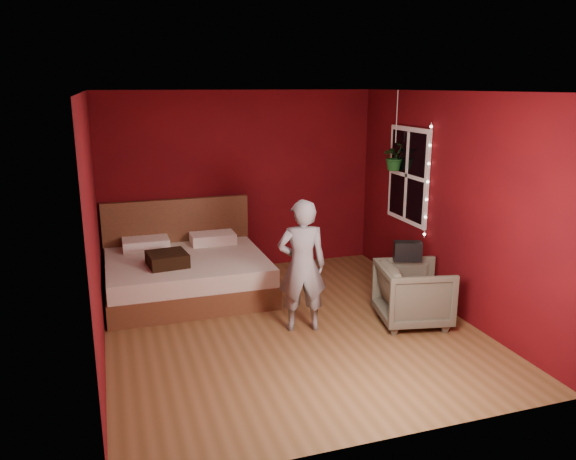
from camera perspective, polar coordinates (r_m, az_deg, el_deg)
The scene contains 10 objects.
floor at distance 6.49m, azimuth 0.06°, elevation -9.70°, with size 4.50×4.50×0.00m, color brown.
room_walls at distance 6.00m, azimuth 0.07°, elevation 5.09°, with size 4.04×4.54×2.62m.
window at distance 7.65m, azimuth 12.09°, elevation 5.45°, with size 0.05×0.97×1.27m.
fairy_lights at distance 7.19m, azimuth 14.00°, elevation 4.78°, with size 0.04×0.04×1.45m.
bed at distance 7.50m, azimuth -10.33°, elevation -4.17°, with size 2.03×1.73×1.12m.
person at distance 6.15m, azimuth 1.43°, elevation -3.66°, with size 0.54×0.36×1.49m, color gray.
armchair at distance 6.60m, azimuth 12.62°, elevation -6.34°, with size 0.75×0.78×0.71m, color #555343.
handbag at distance 6.57m, azimuth 12.06°, elevation -2.12°, with size 0.31×0.16×0.22m, color black.
throw_pillow at distance 7.05m, azimuth -12.16°, elevation -2.91°, with size 0.46×0.46×0.16m, color black.
hanging_plant at distance 7.77m, azimuth 10.81°, elevation 7.35°, with size 0.36×0.32×1.06m.
Camera 1 is at (-1.85, -5.62, 2.66)m, focal length 35.00 mm.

